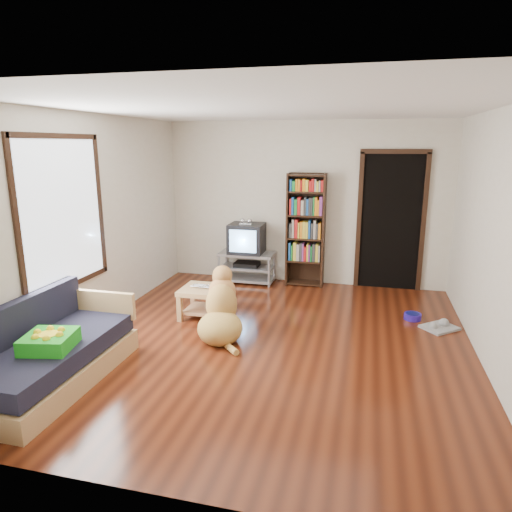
% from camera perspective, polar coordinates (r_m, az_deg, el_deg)
% --- Properties ---
extents(ground, '(5.00, 5.00, 0.00)m').
position_cam_1_polar(ground, '(5.39, 1.94, -10.73)').
color(ground, '#59220F').
rests_on(ground, ground).
extents(ceiling, '(5.00, 5.00, 0.00)m').
position_cam_1_polar(ceiling, '(4.91, 2.20, 18.05)').
color(ceiling, white).
rests_on(ceiling, ground).
extents(wall_back, '(4.50, 0.00, 4.50)m').
position_cam_1_polar(wall_back, '(7.42, 6.09, 6.50)').
color(wall_back, beige).
rests_on(wall_back, ground).
extents(wall_front, '(4.50, 0.00, 4.50)m').
position_cam_1_polar(wall_front, '(2.68, -9.19, -6.88)').
color(wall_front, beige).
rests_on(wall_front, ground).
extents(wall_left, '(0.00, 5.00, 5.00)m').
position_cam_1_polar(wall_left, '(5.87, -20.01, 3.81)').
color(wall_left, beige).
rests_on(wall_left, ground).
extents(wall_right, '(0.00, 5.00, 5.00)m').
position_cam_1_polar(wall_right, '(5.04, 27.96, 1.48)').
color(wall_right, beige).
rests_on(wall_right, ground).
extents(green_cushion, '(0.50, 0.50, 0.14)m').
position_cam_1_polar(green_cushion, '(4.63, -24.42, -9.68)').
color(green_cushion, green).
rests_on(green_cushion, sofa).
extents(laptop, '(0.32, 0.22, 0.02)m').
position_cam_1_polar(laptop, '(6.01, -6.79, -3.94)').
color(laptop, silver).
rests_on(laptop, coffee_table).
extents(dog_bowl, '(0.22, 0.22, 0.08)m').
position_cam_1_polar(dog_bowl, '(6.37, 18.98, -7.15)').
color(dog_bowl, '#28169A').
rests_on(dog_bowl, ground).
extents(grey_rag, '(0.51, 0.50, 0.03)m').
position_cam_1_polar(grey_rag, '(6.18, 21.94, -8.30)').
color(grey_rag, '#A0A0A0').
rests_on(grey_rag, ground).
extents(window, '(0.03, 1.46, 1.70)m').
position_cam_1_polar(window, '(5.43, -22.95, 4.93)').
color(window, white).
rests_on(window, wall_left).
extents(doorway, '(1.03, 0.05, 2.19)m').
position_cam_1_polar(doorway, '(7.37, 16.51, 4.53)').
color(doorway, black).
rests_on(doorway, wall_back).
extents(tv_stand, '(0.90, 0.45, 0.50)m').
position_cam_1_polar(tv_stand, '(7.56, -1.15, -1.26)').
color(tv_stand, '#99999E').
rests_on(tv_stand, ground).
extents(crt_tv, '(0.55, 0.52, 0.58)m').
position_cam_1_polar(crt_tv, '(7.47, -1.12, 2.29)').
color(crt_tv, black).
rests_on(crt_tv, tv_stand).
extents(bookshelf, '(0.60, 0.30, 1.80)m').
position_cam_1_polar(bookshelf, '(7.31, 6.25, 4.00)').
color(bookshelf, black).
rests_on(bookshelf, ground).
extents(sofa, '(0.80, 1.80, 0.80)m').
position_cam_1_polar(sofa, '(4.89, -24.32, -11.35)').
color(sofa, tan).
rests_on(sofa, ground).
extents(coffee_table, '(0.55, 0.55, 0.40)m').
position_cam_1_polar(coffee_table, '(6.08, -6.65, -5.04)').
color(coffee_table, tan).
rests_on(coffee_table, ground).
extents(dog, '(0.64, 0.96, 0.84)m').
position_cam_1_polar(dog, '(5.45, -4.38, -6.95)').
color(dog, tan).
rests_on(dog, ground).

